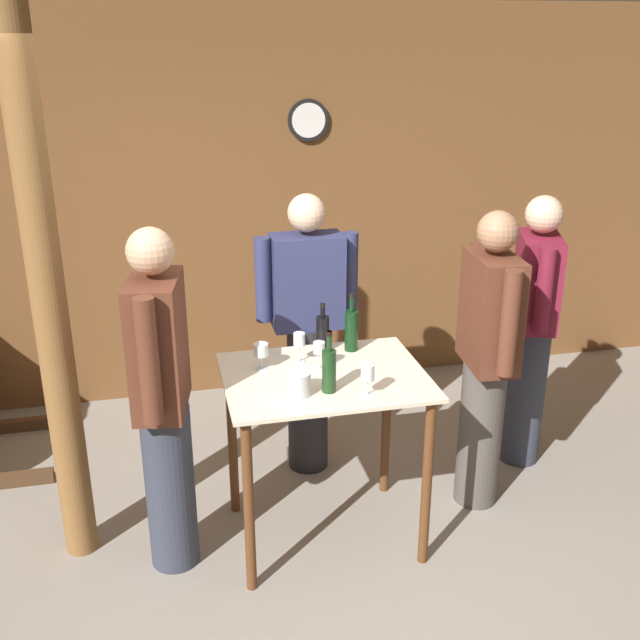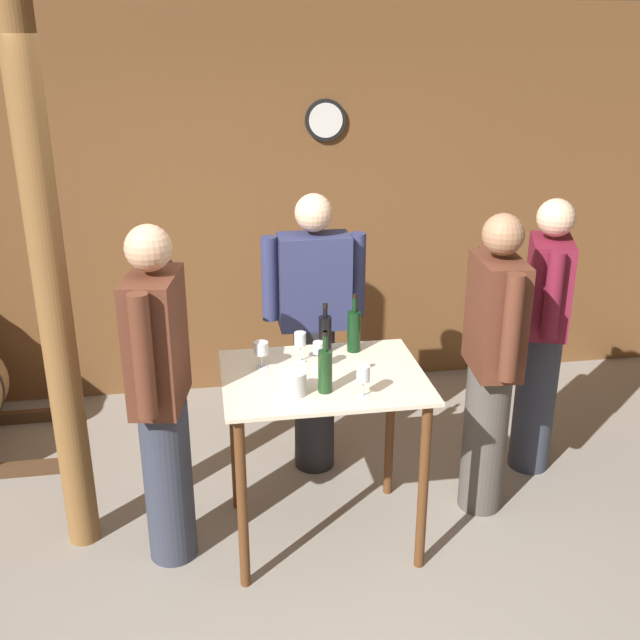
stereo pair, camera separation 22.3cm
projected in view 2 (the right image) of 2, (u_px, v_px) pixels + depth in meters
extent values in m
plane|color=gray|center=(332.00, 606.00, 3.49)|extent=(14.00, 14.00, 0.00)
cube|color=brown|center=(272.00, 208.00, 5.24)|extent=(8.40, 0.05, 2.70)
cylinder|color=black|center=(325.00, 120.00, 5.04)|extent=(0.28, 0.03, 0.28)
cylinder|color=white|center=(326.00, 120.00, 5.03)|extent=(0.23, 0.01, 0.23)
cube|color=beige|center=(323.00, 377.00, 3.66)|extent=(0.99, 0.77, 0.02)
cylinder|color=#593319|center=(242.00, 504.00, 3.47)|extent=(0.05, 0.05, 0.92)
cylinder|color=#593319|center=(423.00, 487.00, 3.60)|extent=(0.05, 0.05, 0.92)
cylinder|color=#593319|center=(234.00, 435.00, 4.06)|extent=(0.05, 0.05, 0.92)
cylinder|color=#593319|center=(390.00, 422.00, 4.19)|extent=(0.05, 0.05, 0.92)
cylinder|color=brown|center=(53.00, 297.00, 3.48)|extent=(0.16, 0.16, 2.70)
cylinder|color=#193819|center=(325.00, 371.00, 3.45)|extent=(0.07, 0.07, 0.20)
cylinder|color=#193819|center=(325.00, 341.00, 3.40)|extent=(0.02, 0.02, 0.10)
cylinder|color=black|center=(325.00, 333.00, 3.38)|extent=(0.03, 0.03, 0.02)
cylinder|color=black|center=(325.00, 334.00, 3.89)|extent=(0.07, 0.07, 0.19)
cylinder|color=black|center=(325.00, 310.00, 3.85)|extent=(0.02, 0.02, 0.07)
cylinder|color=black|center=(325.00, 306.00, 3.84)|extent=(0.03, 0.03, 0.02)
cylinder|color=black|center=(354.00, 332.00, 3.89)|extent=(0.07, 0.07, 0.22)
cylinder|color=black|center=(354.00, 303.00, 3.83)|extent=(0.02, 0.02, 0.10)
cylinder|color=black|center=(355.00, 296.00, 3.82)|extent=(0.03, 0.03, 0.02)
cylinder|color=silver|center=(262.00, 367.00, 3.74)|extent=(0.06, 0.06, 0.00)
cylinder|color=silver|center=(261.00, 360.00, 3.72)|extent=(0.01, 0.01, 0.07)
cylinder|color=silver|center=(261.00, 348.00, 3.70)|extent=(0.07, 0.07, 0.06)
cylinder|color=silver|center=(300.00, 361.00, 3.81)|extent=(0.06, 0.06, 0.00)
cylinder|color=silver|center=(300.00, 353.00, 3.79)|extent=(0.01, 0.01, 0.09)
cylinder|color=silver|center=(300.00, 339.00, 3.76)|extent=(0.06, 0.06, 0.07)
cylinder|color=silver|center=(319.00, 368.00, 3.72)|extent=(0.06, 0.06, 0.00)
cylinder|color=silver|center=(319.00, 360.00, 3.71)|extent=(0.01, 0.01, 0.08)
cylinder|color=silver|center=(319.00, 348.00, 3.68)|extent=(0.06, 0.06, 0.06)
cylinder|color=silver|center=(363.00, 396.00, 3.44)|extent=(0.06, 0.06, 0.00)
cylinder|color=silver|center=(363.00, 388.00, 3.42)|extent=(0.01, 0.01, 0.08)
cylinder|color=silver|center=(363.00, 373.00, 3.40)|extent=(0.06, 0.06, 0.07)
cylinder|color=silver|center=(294.00, 383.00, 3.44)|extent=(0.12, 0.12, 0.11)
cylinder|color=#333847|center=(535.00, 400.00, 4.47)|extent=(0.24, 0.24, 0.90)
cube|color=maroon|center=(548.00, 286.00, 4.21)|extent=(0.34, 0.45, 0.53)
sphere|color=beige|center=(556.00, 218.00, 4.07)|extent=(0.21, 0.21, 0.21)
cylinder|color=maroon|center=(545.00, 268.00, 4.43)|extent=(0.09, 0.09, 0.48)
cylinder|color=maroon|center=(553.00, 296.00, 3.97)|extent=(0.09, 0.09, 0.48)
cylinder|color=#333847|center=(168.00, 481.00, 3.69)|extent=(0.24, 0.24, 0.87)
cube|color=#592D1E|center=(156.00, 341.00, 3.42)|extent=(0.29, 0.43, 0.63)
sphere|color=tan|center=(148.00, 248.00, 3.26)|extent=(0.21, 0.21, 0.21)
cylinder|color=#592D1E|center=(143.00, 357.00, 3.18)|extent=(0.09, 0.09, 0.57)
cylinder|color=#592D1E|center=(167.00, 315.00, 3.64)|extent=(0.09, 0.09, 0.57)
cylinder|color=#232328|center=(314.00, 397.00, 4.47)|extent=(0.24, 0.24, 0.92)
cube|color=navy|center=(314.00, 281.00, 4.21)|extent=(0.40, 0.22, 0.54)
sphere|color=beige|center=(314.00, 213.00, 4.07)|extent=(0.21, 0.21, 0.21)
cylinder|color=navy|center=(357.00, 274.00, 4.24)|extent=(0.09, 0.09, 0.48)
cylinder|color=navy|center=(270.00, 279.00, 4.16)|extent=(0.09, 0.09, 0.48)
cylinder|color=#4C4742|center=(485.00, 439.00, 4.09)|extent=(0.24, 0.24, 0.85)
cube|color=#592D1E|center=(496.00, 315.00, 3.83)|extent=(0.25, 0.42, 0.60)
sphere|color=#9E7051|center=(503.00, 234.00, 3.67)|extent=(0.21, 0.21, 0.21)
cylinder|color=#592D1E|center=(483.00, 294.00, 4.05)|extent=(0.09, 0.09, 0.54)
cylinder|color=#592D1E|center=(512.00, 328.00, 3.58)|extent=(0.09, 0.09, 0.54)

